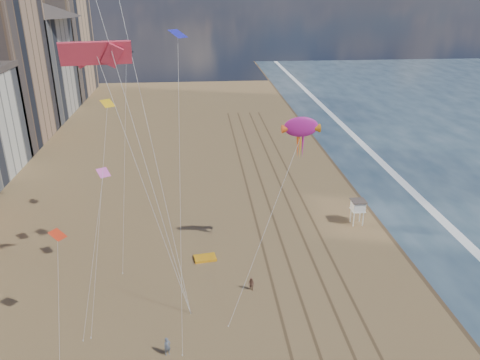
{
  "coord_description": "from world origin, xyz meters",
  "views": [
    {
      "loc": [
        -8.17,
        -19.23,
        28.57
      ],
      "look_at": [
        -4.07,
        26.0,
        9.5
      ],
      "focal_mm": 35.0,
      "sensor_mm": 36.0,
      "label": 1
    }
  ],
  "objects_px": {
    "lifeguard_stand": "(358,206)",
    "kite_flyer_b": "(251,284)",
    "grounded_kite": "(205,258)",
    "kite_flyer_a": "(167,346)",
    "show_kite": "(301,127)"
  },
  "relations": [
    {
      "from": "lifeguard_stand",
      "to": "show_kite",
      "type": "bearing_deg",
      "value": -143.78
    },
    {
      "from": "lifeguard_stand",
      "to": "show_kite",
      "type": "relative_size",
      "value": 0.17
    },
    {
      "from": "kite_flyer_a",
      "to": "kite_flyer_b",
      "type": "distance_m",
      "value": 11.41
    },
    {
      "from": "lifeguard_stand",
      "to": "kite_flyer_b",
      "type": "height_order",
      "value": "lifeguard_stand"
    },
    {
      "from": "lifeguard_stand",
      "to": "grounded_kite",
      "type": "bearing_deg",
      "value": -161.26
    },
    {
      "from": "kite_flyer_a",
      "to": "kite_flyer_b",
      "type": "xyz_separation_m",
      "value": [
        7.95,
        8.18,
        -0.12
      ]
    },
    {
      "from": "grounded_kite",
      "to": "kite_flyer_a",
      "type": "relative_size",
      "value": 1.45
    },
    {
      "from": "kite_flyer_a",
      "to": "kite_flyer_b",
      "type": "bearing_deg",
      "value": 15.56
    },
    {
      "from": "grounded_kite",
      "to": "show_kite",
      "type": "height_order",
      "value": "show_kite"
    },
    {
      "from": "lifeguard_stand",
      "to": "kite_flyer_b",
      "type": "distance_m",
      "value": 19.93
    },
    {
      "from": "kite_flyer_b",
      "to": "kite_flyer_a",
      "type": "bearing_deg",
      "value": -94.81
    },
    {
      "from": "show_kite",
      "to": "kite_flyer_b",
      "type": "height_order",
      "value": "show_kite"
    },
    {
      "from": "lifeguard_stand",
      "to": "kite_flyer_b",
      "type": "relative_size",
      "value": 2.31
    },
    {
      "from": "grounded_kite",
      "to": "show_kite",
      "type": "bearing_deg",
      "value": -10.19
    },
    {
      "from": "lifeguard_stand",
      "to": "grounded_kite",
      "type": "xyz_separation_m",
      "value": [
        -19.62,
        -6.65,
        -2.42
      ]
    }
  ]
}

